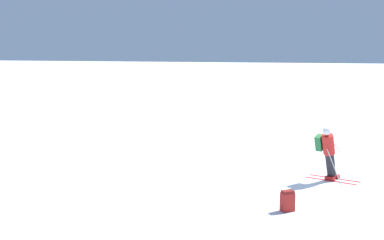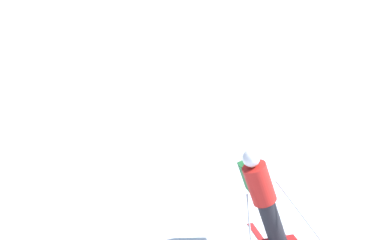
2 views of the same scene
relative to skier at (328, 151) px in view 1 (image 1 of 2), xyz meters
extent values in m
plane|color=white|center=(0.69, -0.12, -0.91)|extent=(300.00, 300.00, 0.00)
cube|color=red|center=(0.11, -0.06, -0.91)|extent=(0.54, 1.56, 0.01)
cube|color=red|center=(0.46, -0.17, -0.91)|extent=(0.54, 1.56, 0.01)
cube|color=#B21919|center=(0.11, -0.06, -0.84)|extent=(0.21, 0.31, 0.12)
cube|color=#B21919|center=(0.46, -0.17, -0.84)|extent=(0.21, 0.31, 0.12)
cylinder|color=black|center=(0.13, -0.07, -0.43)|extent=(0.54, 0.39, 0.80)
cylinder|color=red|center=(-0.08, -0.01, 0.20)|extent=(0.59, 0.47, 0.67)
sphere|color=tan|center=(-0.20, 0.03, 0.58)|extent=(0.32, 0.28, 0.27)
sphere|color=silver|center=(-0.21, 0.03, 0.61)|extent=(0.37, 0.32, 0.31)
cube|color=#236633|center=(-0.01, 0.24, 0.23)|extent=(0.44, 0.29, 0.51)
cylinder|color=#B7B7BC|center=(-0.38, -0.23, -0.40)|extent=(0.22, 0.49, 1.03)
cylinder|color=#B7B7BC|center=(0.43, -0.47, -0.33)|extent=(0.65, 0.73, 1.17)
cube|color=#AD231E|center=(-3.30, 0.54, -0.69)|extent=(0.36, 0.37, 0.44)
cube|color=maroon|center=(-3.30, 0.54, -0.44)|extent=(0.33, 0.33, 0.06)
camera|label=1|loc=(-15.66, -1.74, 2.89)|focal=50.00mm
camera|label=2|loc=(-5.07, -6.20, 4.21)|focal=60.00mm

